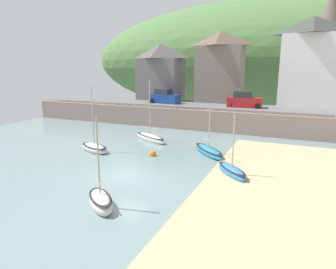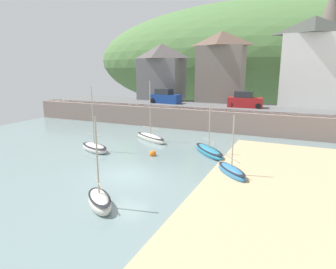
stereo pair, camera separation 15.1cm
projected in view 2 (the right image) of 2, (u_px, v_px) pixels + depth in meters
ground at (24, 261)px, 11.10m from camera, size 48.00×41.00×0.61m
quay_seawall at (204, 117)px, 35.49m from camera, size 48.00×9.40×2.40m
hillside_backdrop at (261, 60)px, 66.89m from camera, size 80.00×44.00×25.01m
waterfront_building_left at (162, 71)px, 44.86m from camera, size 6.58×4.89×8.22m
waterfront_building_centre at (221, 67)px, 41.09m from camera, size 6.46×4.39×9.58m
waterfront_building_right at (311, 61)px, 36.49m from camera, size 7.06×4.65×10.81m
church_with_spire at (329, 43)px, 38.76m from camera, size 3.00×3.00×15.25m
dinghy_open_wooden at (231, 171)px, 20.22m from camera, size 2.93×3.19×4.37m
motorboat_with_cabin at (95, 148)px, 26.18m from camera, size 3.72×2.58×5.82m
sailboat_nearest_shore at (209, 151)px, 25.22m from camera, size 3.97×4.21×4.35m
rowboat_small_beached at (150, 138)px, 29.79m from camera, size 4.42×2.94×6.14m
sailboat_tall_mast at (100, 201)px, 15.69m from camera, size 2.82×2.66×5.06m
parked_car_near_slipway at (165, 97)px, 40.55m from camera, size 4.25×2.09×1.95m
parked_car_by_wall at (245, 101)px, 36.29m from camera, size 4.16×1.86×1.95m
mooring_buoy at (153, 154)px, 24.79m from camera, size 0.56×0.56×0.56m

